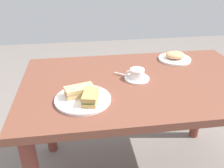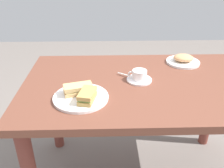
# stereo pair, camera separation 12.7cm
# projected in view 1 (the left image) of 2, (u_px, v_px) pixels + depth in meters

# --- Properties ---
(dining_table) EXTENTS (1.33, 0.82, 0.74)m
(dining_table) POSITION_uv_depth(u_px,v_px,m) (139.00, 98.00, 1.43)
(dining_table) COLOR brown
(dining_table) RESTS_ON ground_plane
(sandwich_plate) EXTENTS (0.27, 0.27, 0.01)m
(sandwich_plate) POSITION_uv_depth(u_px,v_px,m) (83.00, 99.00, 1.18)
(sandwich_plate) COLOR white
(sandwich_plate) RESTS_ON dining_table
(sandwich_front) EXTENTS (0.15, 0.10, 0.05)m
(sandwich_front) POSITION_uv_depth(u_px,v_px,m) (80.00, 91.00, 1.19)
(sandwich_front) COLOR tan
(sandwich_front) RESTS_ON sandwich_plate
(sandwich_back) EXTENTS (0.09, 0.13, 0.05)m
(sandwich_back) POSITION_uv_depth(u_px,v_px,m) (90.00, 97.00, 1.14)
(sandwich_back) COLOR tan
(sandwich_back) RESTS_ON sandwich_plate
(coffee_saucer) EXTENTS (0.14, 0.14, 0.01)m
(coffee_saucer) POSITION_uv_depth(u_px,v_px,m) (137.00, 78.00, 1.39)
(coffee_saucer) COLOR white
(coffee_saucer) RESTS_ON dining_table
(coffee_cup) EXTENTS (0.11, 0.08, 0.05)m
(coffee_cup) POSITION_uv_depth(u_px,v_px,m) (137.00, 73.00, 1.37)
(coffee_cup) COLOR white
(coffee_cup) RESTS_ON coffee_saucer
(spoon) EXTENTS (0.09, 0.07, 0.01)m
(spoon) POSITION_uv_depth(u_px,v_px,m) (125.00, 75.00, 1.41)
(spoon) COLOR silver
(spoon) RESTS_ON coffee_saucer
(side_plate) EXTENTS (0.21, 0.21, 0.01)m
(side_plate) POSITION_uv_depth(u_px,v_px,m) (175.00, 59.00, 1.64)
(side_plate) COLOR white
(side_plate) RESTS_ON dining_table
(side_food_pile) EXTENTS (0.13, 0.11, 0.04)m
(side_food_pile) POSITION_uv_depth(u_px,v_px,m) (175.00, 55.00, 1.62)
(side_food_pile) COLOR tan
(side_food_pile) RESTS_ON side_plate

